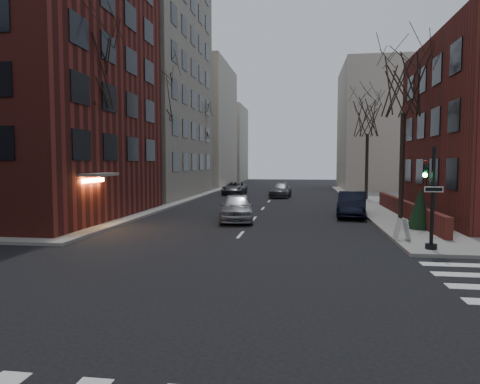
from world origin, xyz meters
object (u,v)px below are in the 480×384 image
object	(u,v)px
traffic_signal	(431,204)
sandwich_board	(402,229)
tree_left_b	(160,97)
tree_right_a	(404,85)
evergreen_shrub	(420,208)
tree_right_b	(368,118)
parked_sedan	(352,204)
car_lane_gray	(281,190)
tree_left_c	(200,123)
streetlamp_near	(150,153)
tree_left_a	(88,73)
streetlamp_far	(209,156)
car_lane_silver	(237,207)
car_lane_far	(235,188)

from	to	relation	value
traffic_signal	sandwich_board	bearing A→B (deg)	109.28
tree_left_b	tree_right_a	size ratio (longest dim) A/B	1.11
evergreen_shrub	tree_right_b	bearing A→B (deg)	90.41
parked_sedan	sandwich_board	size ratio (longest dim) A/B	5.12
tree_left_b	parked_sedan	distance (m)	18.10
tree_right_b	car_lane_gray	xyz separation A→B (m)	(-8.00, 2.82, -6.88)
traffic_signal	tree_left_c	xyz separation A→B (m)	(-16.74, 31.01, 6.12)
parked_sedan	car_lane_gray	distance (m)	15.86
tree_right_a	sandwich_board	size ratio (longest dim) A/B	10.08
tree_left_c	streetlamp_near	distance (m)	18.40
tree_right_b	evergreen_shrub	bearing A→B (deg)	-89.59
parked_sedan	tree_left_a	bearing A→B (deg)	-150.70
tree_left_c	evergreen_shrub	distance (m)	31.95
tree_left_a	sandwich_board	xyz separation A→B (m)	(16.10, -3.18, -7.84)
tree_right_a	parked_sedan	distance (m)	7.90
streetlamp_far	car_lane_silver	world-z (taller)	streetlamp_far
tree_right_b	car_lane_silver	world-z (taller)	tree_right_b
tree_right_b	streetlamp_near	size ratio (longest dim) A/B	1.46
streetlamp_near	tree_left_c	bearing A→B (deg)	91.91
traffic_signal	tree_left_a	world-z (taller)	tree_left_a
streetlamp_far	car_lane_silver	bearing A→B (deg)	-73.89
tree_left_c	sandwich_board	bearing A→B (deg)	-61.12
tree_left_c	car_lane_gray	distance (m)	13.14
car_lane_silver	evergreen_shrub	size ratio (longest dim) A/B	2.32
tree_right_b	evergreen_shrub	size ratio (longest dim) A/B	4.37
traffic_signal	sandwich_board	size ratio (longest dim) A/B	4.15
tree_left_c	car_lane_far	bearing A→B (deg)	-26.87
tree_left_c	evergreen_shrub	bearing A→B (deg)	-55.39
car_lane_far	tree_left_b	bearing A→B (deg)	-110.29
streetlamp_near	streetlamp_far	world-z (taller)	same
traffic_signal	car_lane_far	size ratio (longest dim) A/B	0.80
parked_sedan	traffic_signal	bearing A→B (deg)	-73.16
sandwich_board	evergreen_shrub	world-z (taller)	evergreen_shrub
streetlamp_far	sandwich_board	distance (m)	35.01
tree_right_a	evergreen_shrub	bearing A→B (deg)	-88.01
parked_sedan	car_lane_silver	world-z (taller)	car_lane_silver
parked_sedan	tree_left_b	bearing A→B (deg)	165.69
tree_left_a	tree_right_b	xyz separation A→B (m)	(17.60, 18.00, -0.88)
car_lane_gray	streetlamp_near	bearing A→B (deg)	-121.96
tree_left_a	streetlamp_near	size ratio (longest dim) A/B	1.63
streetlamp_far	parked_sedan	distance (m)	26.59
sandwich_board	car_lane_far	bearing A→B (deg)	105.37
tree_left_a	evergreen_shrub	distance (m)	19.16
tree_left_b	tree_left_c	world-z (taller)	tree_left_b
traffic_signal	streetlamp_far	world-z (taller)	streetlamp_far
tree_left_c	parked_sedan	xyz separation A→B (m)	(15.00, -20.09, -7.22)
car_lane_gray	streetlamp_far	bearing A→B (deg)	144.54
parked_sedan	car_lane_gray	bearing A→B (deg)	117.70
tree_left_c	car_lane_silver	size ratio (longest dim) A/B	2.00
tree_left_c	car_lane_far	world-z (taller)	tree_left_c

